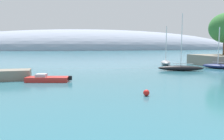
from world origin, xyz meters
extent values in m
cube|color=gray|center=(27.95, 41.35, 1.20)|extent=(12.79, 11.84, 2.40)
ellipsoid|color=#8E99AD|center=(17.61, 218.47, 0.00)|extent=(311.41, 82.64, 38.88)
ellipsoid|color=navy|center=(21.27, 34.79, 0.47)|extent=(5.48, 6.29, 0.93)
cylinder|color=silver|center=(21.27, 34.79, 4.64)|extent=(0.19, 0.19, 7.41)
cube|color=silver|center=(21.43, 34.56, 1.28)|extent=(1.68, 2.26, 0.10)
ellipsoid|color=gray|center=(14.79, 45.32, 0.52)|extent=(4.64, 7.25, 1.03)
cylinder|color=silver|center=(14.79, 45.32, 5.15)|extent=(0.18, 0.18, 8.23)
cube|color=silver|center=(14.91, 45.61, 1.38)|extent=(1.26, 2.93, 0.10)
ellipsoid|color=black|center=(11.75, 32.52, 0.49)|extent=(8.42, 4.08, 0.99)
cylinder|color=silver|center=(11.75, 32.52, 5.73)|extent=(0.13, 0.13, 9.49)
cube|color=silver|center=(12.11, 32.41, 1.34)|extent=(3.59, 1.21, 0.10)
cube|color=red|center=(-11.65, 24.76, 0.32)|extent=(5.76, 3.06, 0.63)
cube|color=black|center=(-8.73, 24.13, 0.48)|extent=(0.51, 0.44, 0.57)
cube|color=#B2B7C1|center=(-12.45, 24.93, 0.83)|extent=(1.53, 1.43, 0.40)
sphere|color=red|center=(-1.92, 14.11, 0.30)|extent=(0.60, 0.60, 0.60)
camera|label=1|loc=(-9.57, -5.98, 4.84)|focal=36.56mm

